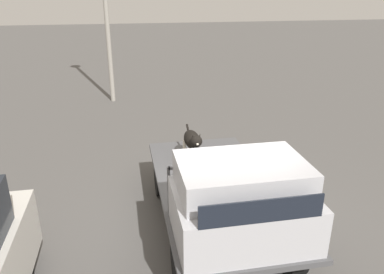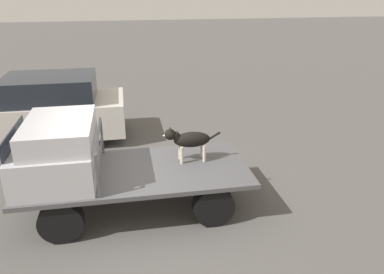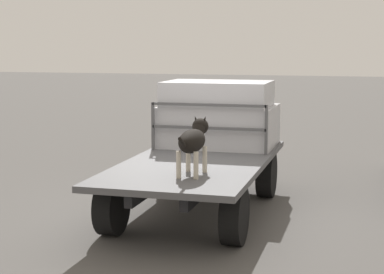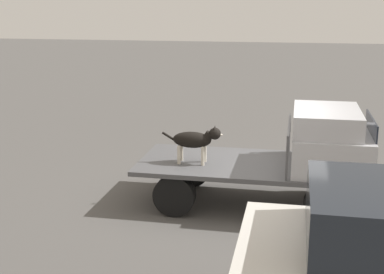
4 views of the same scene
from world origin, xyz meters
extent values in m
plane|color=#514F4C|center=(0.00, 0.00, 0.00)|extent=(80.00, 80.00, 0.00)
cylinder|color=black|center=(1.26, 0.78, 0.36)|extent=(0.72, 0.24, 0.72)
cylinder|color=black|center=(1.26, -0.78, 0.36)|extent=(0.72, 0.24, 0.72)
cylinder|color=black|center=(-1.26, 0.78, 0.36)|extent=(0.72, 0.24, 0.72)
cylinder|color=black|center=(-1.26, -0.78, 0.36)|extent=(0.72, 0.24, 0.72)
cube|color=black|center=(0.00, 0.33, 0.61)|extent=(3.74, 0.10, 0.18)
cube|color=black|center=(0.00, -0.33, 0.61)|extent=(3.74, 0.10, 0.18)
cube|color=#4C4C4F|center=(0.00, 0.00, 0.74)|extent=(4.06, 1.89, 0.08)
cube|color=#B7B7BC|center=(1.33, 0.00, 1.10)|extent=(1.30, 1.77, 0.63)
cube|color=#B7B7BC|center=(1.23, 0.00, 1.61)|extent=(1.11, 1.63, 0.39)
cube|color=black|center=(1.97, 0.00, 1.55)|extent=(0.02, 1.45, 0.29)
cube|color=#4C4C4F|center=(0.61, 0.86, 1.14)|extent=(0.04, 0.04, 0.73)
cube|color=#4C4C4F|center=(0.61, -0.86, 1.14)|extent=(0.04, 0.04, 0.73)
cube|color=#4C4C4F|center=(0.61, 0.00, 1.49)|extent=(0.04, 1.73, 0.04)
cube|color=#4C4C4F|center=(0.61, 0.00, 1.14)|extent=(0.04, 1.73, 0.04)
cylinder|color=beige|center=(-0.85, -0.10, 0.94)|extent=(0.06, 0.06, 0.33)
cylinder|color=beige|center=(-0.85, -0.32, 0.94)|extent=(0.06, 0.06, 0.33)
cylinder|color=beige|center=(-1.28, -0.10, 0.94)|extent=(0.06, 0.06, 0.33)
cylinder|color=beige|center=(-1.28, -0.32, 0.94)|extent=(0.06, 0.06, 0.33)
ellipsoid|color=black|center=(-1.07, -0.21, 1.20)|extent=(0.69, 0.29, 0.29)
sphere|color=beige|center=(-0.88, -0.21, 1.15)|extent=(0.13, 0.13, 0.13)
cylinder|color=black|center=(-0.77, -0.21, 1.28)|extent=(0.20, 0.16, 0.20)
sphere|color=black|center=(-0.66, -0.21, 1.34)|extent=(0.21, 0.21, 0.21)
cone|color=beige|center=(-0.57, -0.21, 1.32)|extent=(0.12, 0.12, 0.12)
cone|color=black|center=(-0.67, -0.15, 1.42)|extent=(0.06, 0.08, 0.10)
cone|color=black|center=(-0.67, -0.27, 1.42)|extent=(0.06, 0.08, 0.10)
cylinder|color=black|center=(-1.47, -0.21, 1.23)|extent=(0.29, 0.04, 0.19)
cylinder|color=black|center=(0.94, -2.93, 0.30)|extent=(0.60, 0.20, 0.60)
camera|label=1|loc=(5.28, -1.42, 3.84)|focal=35.00mm
camera|label=2|loc=(0.10, 6.13, 3.89)|focal=35.00mm
camera|label=3|loc=(-8.54, -2.25, 2.39)|focal=60.00mm
camera|label=4|loc=(0.71, -9.16, 3.57)|focal=50.00mm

